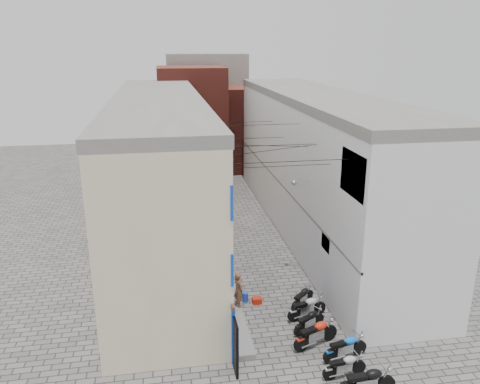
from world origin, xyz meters
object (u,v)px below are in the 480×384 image
motorcycle_b (345,365)px  person_b (227,281)px  motorcycle_a (367,380)px  motorcycle_f (307,306)px  red_crate (257,301)px  motorcycle_d (316,332)px  motorcycle_c (345,346)px  water_jug_near (245,297)px  person_a (238,289)px  water_jug_far (239,291)px  motorcycle_g (303,297)px  motorcycle_e (309,320)px

motorcycle_b → person_b: person_b is taller
motorcycle_a → motorcycle_f: 5.14m
person_b → red_crate: person_b is taller
motorcycle_d → person_b: size_ratio=1.54×
motorcycle_c → motorcycle_f: 3.12m
motorcycle_b → water_jug_near: bearing=-162.3°
person_a → red_crate: bearing=-82.4°
motorcycle_d → water_jug_far: motorcycle_d is taller
motorcycle_g → red_crate: bearing=-149.8°
person_a → person_b: (-0.36, 1.10, -0.14)m
motorcycle_d → motorcycle_e: bearing=155.8°
motorcycle_a → water_jug_far: motorcycle_a is taller
water_jug_far → motorcycle_a: bearing=-66.6°
motorcycle_d → person_a: size_ratio=1.28×
red_crate → motorcycle_g: bearing=-17.4°
motorcycle_d → motorcycle_g: bearing=152.6°
motorcycle_a → water_jug_far: 8.28m
motorcycle_c → motorcycle_e: bearing=-171.8°
water_jug_far → red_crate: (0.71, -0.88, -0.09)m
motorcycle_a → motorcycle_c: size_ratio=1.10×
motorcycle_d → motorcycle_g: motorcycle_d is taller
motorcycle_a → motorcycle_g: size_ratio=1.19×
motorcycle_d → water_jug_near: 4.53m
person_b → water_jug_near: size_ratio=2.99×
motorcycle_e → person_b: 4.50m
red_crate → motorcycle_d: bearing=-64.7°
motorcycle_f → motorcycle_g: (0.08, 0.95, -0.04)m
motorcycle_b → motorcycle_c: size_ratio=0.90×
motorcycle_c → motorcycle_g: bearing=174.5°
person_a → water_jug_near: (0.45, 0.72, -0.86)m
person_b → motorcycle_f: bearing=-116.7°
motorcycle_g → red_crate: 2.20m
motorcycle_e → person_a: (-2.76, 2.11, 0.58)m
motorcycle_c → water_jug_near: bearing=-160.5°
motorcycle_a → water_jug_far: bearing=-158.9°
motorcycle_c → person_b: (-3.92, 5.30, 0.39)m
motorcycle_b → person_a: person_a is taller
motorcycle_e → person_b: size_ratio=1.27×
motorcycle_c → motorcycle_g: (-0.52, 4.01, -0.04)m
motorcycle_b → water_jug_far: bearing=-163.0°
person_b → motorcycle_g: bearing=-103.4°
motorcycle_c → person_a: (-3.56, 4.20, 0.53)m
red_crate → water_jug_far: bearing=129.1°
motorcycle_e → motorcycle_f: motorcycle_f is taller
motorcycle_c → motorcycle_b: bearing=-36.1°
motorcycle_a → red_crate: bearing=-161.4°
motorcycle_a → water_jug_near: (-3.10, 6.97, -0.39)m
red_crate → motorcycle_f: bearing=-38.9°
person_a → water_jug_far: 1.62m
motorcycle_d → person_a: (-2.70, 3.18, 0.47)m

